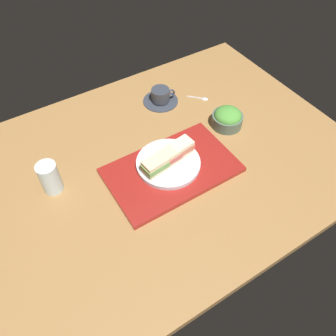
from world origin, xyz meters
TOP-DOWN VIEW (x-y plane):
  - ground_plane at (0.00, 0.00)cm, footprint 140.00×100.00cm
  - serving_tray at (1.98, -6.60)cm, footprint 43.66×26.83cm
  - sandwich_plate at (1.91, -4.60)cm, footprint 22.04×22.04cm
  - sandwich_near at (-3.83, -5.53)cm, footprint 8.97×6.31cm
  - sandwich_middle at (1.91, -4.60)cm, footprint 8.99×6.33cm
  - sandwich_far at (7.64, -3.68)cm, footprint 8.89×6.07cm
  - salad_bowl at (32.69, 2.00)cm, footprint 11.84×11.84cm
  - coffee_cup at (18.57, 27.76)cm, footprint 14.50×14.50cm
  - drinking_glass at (-34.71, 8.09)cm, footprint 6.50×6.50cm
  - teaspoon at (34.21, 20.00)cm, footprint 7.07×7.17cm

SIDE VIEW (x-z plane):
  - ground_plane at x=0.00cm, z-range -3.00..0.00cm
  - teaspoon at x=34.21cm, z-range -0.04..0.76cm
  - serving_tray at x=1.98cm, z-range 0.00..1.81cm
  - coffee_cup at x=18.57cm, z-range -0.54..5.40cm
  - sandwich_plate at x=1.91cm, z-range 1.81..3.39cm
  - salad_bowl at x=32.69cm, z-range -0.28..7.34cm
  - drinking_glass at x=-34.71cm, z-range 0.00..11.29cm
  - sandwich_near at x=-3.83cm, z-range 3.39..8.31cm
  - sandwich_middle at x=1.91cm, z-range 3.39..8.39cm
  - sandwich_far at x=7.64cm, z-range 3.39..8.60cm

